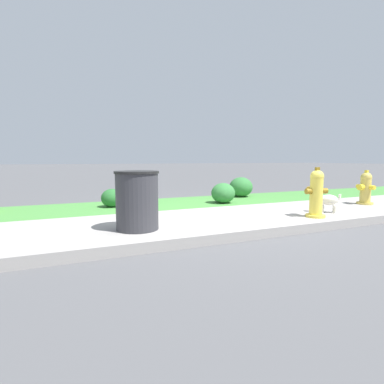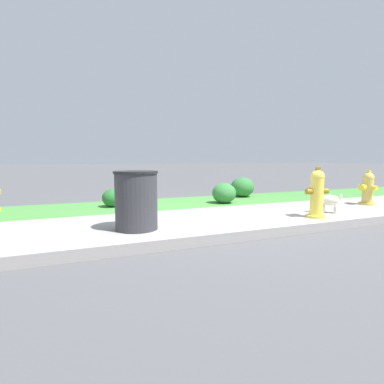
{
  "view_description": "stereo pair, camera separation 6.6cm",
  "coord_description": "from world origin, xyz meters",
  "px_view_note": "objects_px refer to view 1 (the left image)",
  "views": [
    {
      "loc": [
        -2.41,
        -4.04,
        0.93
      ],
      "look_at": [
        -0.47,
        0.43,
        0.4
      ],
      "focal_mm": 28.0,
      "sensor_mm": 36.0,
      "label": 1
    },
    {
      "loc": [
        -2.35,
        -4.06,
        0.93
      ],
      "look_at": [
        -0.47,
        0.43,
        0.4
      ],
      "focal_mm": 28.0,
      "sensor_mm": 36.0,
      "label": 2
    }
  ],
  "objects_px": {
    "fire_hydrant_mid_block": "(316,193)",
    "shrub_bush_mid_verge": "(112,198)",
    "fire_hydrant_across_street": "(365,188)",
    "small_white_dog": "(326,200)",
    "shrub_bush_far_verge": "(241,187)",
    "trash_bin": "(137,201)",
    "shrub_bush_near_lamp": "(223,193)"
  },
  "relations": [
    {
      "from": "fire_hydrant_mid_block",
      "to": "shrub_bush_mid_verge",
      "type": "relative_size",
      "value": 1.91
    },
    {
      "from": "fire_hydrant_across_street",
      "to": "shrub_bush_mid_verge",
      "type": "bearing_deg",
      "value": 68.74
    },
    {
      "from": "shrub_bush_mid_verge",
      "to": "small_white_dog",
      "type": "bearing_deg",
      "value": -32.73
    },
    {
      "from": "small_white_dog",
      "to": "shrub_bush_far_verge",
      "type": "distance_m",
      "value": 2.52
    },
    {
      "from": "fire_hydrant_across_street",
      "to": "shrub_bush_mid_verge",
      "type": "height_order",
      "value": "fire_hydrant_across_street"
    },
    {
      "from": "trash_bin",
      "to": "shrub_bush_mid_verge",
      "type": "height_order",
      "value": "trash_bin"
    },
    {
      "from": "small_white_dog",
      "to": "shrub_bush_near_lamp",
      "type": "height_order",
      "value": "shrub_bush_near_lamp"
    },
    {
      "from": "small_white_dog",
      "to": "fire_hydrant_across_street",
      "type": "bearing_deg",
      "value": -121.98
    },
    {
      "from": "small_white_dog",
      "to": "shrub_bush_near_lamp",
      "type": "distance_m",
      "value": 2.04
    },
    {
      "from": "shrub_bush_far_verge",
      "to": "fire_hydrant_mid_block",
      "type": "bearing_deg",
      "value": -97.57
    },
    {
      "from": "shrub_bush_far_verge",
      "to": "shrub_bush_mid_verge",
      "type": "bearing_deg",
      "value": -173.32
    },
    {
      "from": "fire_hydrant_mid_block",
      "to": "shrub_bush_near_lamp",
      "type": "relative_size",
      "value": 1.59
    },
    {
      "from": "fire_hydrant_mid_block",
      "to": "small_white_dog",
      "type": "xyz_separation_m",
      "value": [
        0.5,
        0.25,
        -0.17
      ]
    },
    {
      "from": "shrub_bush_near_lamp",
      "to": "shrub_bush_mid_verge",
      "type": "height_order",
      "value": "shrub_bush_near_lamp"
    },
    {
      "from": "fire_hydrant_across_street",
      "to": "shrub_bush_near_lamp",
      "type": "height_order",
      "value": "fire_hydrant_across_street"
    },
    {
      "from": "trash_bin",
      "to": "shrub_bush_far_verge",
      "type": "xyz_separation_m",
      "value": [
        3.19,
        2.47,
        -0.15
      ]
    },
    {
      "from": "fire_hydrant_mid_block",
      "to": "shrub_bush_mid_verge",
      "type": "bearing_deg",
      "value": 149.5
    },
    {
      "from": "shrub_bush_near_lamp",
      "to": "small_white_dog",
      "type": "bearing_deg",
      "value": -58.36
    },
    {
      "from": "small_white_dog",
      "to": "trash_bin",
      "type": "height_order",
      "value": "trash_bin"
    },
    {
      "from": "trash_bin",
      "to": "shrub_bush_near_lamp",
      "type": "distance_m",
      "value": 2.82
    },
    {
      "from": "fire_hydrant_mid_block",
      "to": "fire_hydrant_across_street",
      "type": "bearing_deg",
      "value": 27.2
    },
    {
      "from": "small_white_dog",
      "to": "shrub_bush_far_verge",
      "type": "xyz_separation_m",
      "value": [
        -0.13,
        2.51,
        0.02
      ]
    },
    {
      "from": "small_white_dog",
      "to": "shrub_bush_near_lamp",
      "type": "relative_size",
      "value": 0.77
    },
    {
      "from": "fire_hydrant_mid_block",
      "to": "shrub_bush_near_lamp",
      "type": "xyz_separation_m",
      "value": [
        -0.57,
        1.99,
        -0.18
      ]
    },
    {
      "from": "trash_bin",
      "to": "shrub_bush_near_lamp",
      "type": "height_order",
      "value": "trash_bin"
    },
    {
      "from": "shrub_bush_far_verge",
      "to": "trash_bin",
      "type": "bearing_deg",
      "value": -142.26
    },
    {
      "from": "fire_hydrant_across_street",
      "to": "shrub_bush_mid_verge",
      "type": "relative_size",
      "value": 1.68
    },
    {
      "from": "fire_hydrant_across_street",
      "to": "small_white_dog",
      "type": "relative_size",
      "value": 1.82
    },
    {
      "from": "fire_hydrant_across_street",
      "to": "fire_hydrant_mid_block",
      "type": "height_order",
      "value": "fire_hydrant_mid_block"
    },
    {
      "from": "shrub_bush_mid_verge",
      "to": "trash_bin",
      "type": "bearing_deg",
      "value": -89.7
    },
    {
      "from": "trash_bin",
      "to": "fire_hydrant_mid_block",
      "type": "bearing_deg",
      "value": -5.95
    },
    {
      "from": "small_white_dog",
      "to": "shrub_bush_mid_verge",
      "type": "xyz_separation_m",
      "value": [
        -3.33,
        2.14,
        -0.05
      ]
    }
  ]
}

